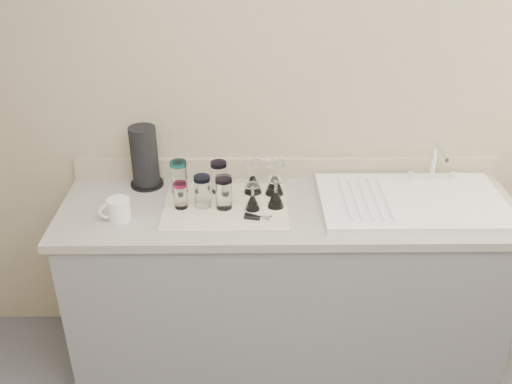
{
  "coord_description": "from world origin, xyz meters",
  "views": [
    {
      "loc": [
        -0.17,
        -1.01,
        2.19
      ],
      "look_at": [
        -0.15,
        1.15,
        1.0
      ],
      "focal_mm": 40.0,
      "sensor_mm": 36.0,
      "label": 1
    }
  ],
  "objects_px": {
    "goblet_back_left": "(253,182)",
    "sink_unit": "(412,201)",
    "paper_towel_roll": "(145,158)",
    "tumbler_teal": "(179,177)",
    "tumbler_blue": "(202,191)",
    "goblet_front_right": "(276,197)",
    "goblet_front_left": "(253,201)",
    "goblet_back_right": "(275,183)",
    "white_mug": "(118,210)",
    "tumbler_lavender": "(224,192)",
    "can_opener": "(258,218)",
    "tumbler_purple": "(219,177)",
    "tumbler_magenta": "(181,195)"
  },
  "relations": [
    {
      "from": "goblet_front_left",
      "to": "tumbler_teal",
      "type": "bearing_deg",
      "value": 154.29
    },
    {
      "from": "can_opener",
      "to": "paper_towel_roll",
      "type": "xyz_separation_m",
      "value": [
        -0.53,
        0.33,
        0.13
      ]
    },
    {
      "from": "sink_unit",
      "to": "tumbler_blue",
      "type": "relative_size",
      "value": 5.55
    },
    {
      "from": "sink_unit",
      "to": "tumbler_lavender",
      "type": "height_order",
      "value": "sink_unit"
    },
    {
      "from": "tumbler_teal",
      "to": "tumbler_blue",
      "type": "height_order",
      "value": "tumbler_teal"
    },
    {
      "from": "goblet_back_right",
      "to": "tumbler_blue",
      "type": "bearing_deg",
      "value": -160.42
    },
    {
      "from": "goblet_front_right",
      "to": "sink_unit",
      "type": "bearing_deg",
      "value": 1.68
    },
    {
      "from": "goblet_front_right",
      "to": "tumbler_lavender",
      "type": "bearing_deg",
      "value": -177.78
    },
    {
      "from": "goblet_back_right",
      "to": "can_opener",
      "type": "bearing_deg",
      "value": -108.96
    },
    {
      "from": "goblet_front_right",
      "to": "white_mug",
      "type": "height_order",
      "value": "goblet_front_right"
    },
    {
      "from": "sink_unit",
      "to": "paper_towel_roll",
      "type": "distance_m",
      "value": 1.25
    },
    {
      "from": "paper_towel_roll",
      "to": "tumbler_blue",
      "type": "bearing_deg",
      "value": -37.31
    },
    {
      "from": "tumbler_lavender",
      "to": "white_mug",
      "type": "bearing_deg",
      "value": -169.4
    },
    {
      "from": "tumbler_lavender",
      "to": "goblet_back_right",
      "type": "bearing_deg",
      "value": 29.61
    },
    {
      "from": "tumbler_teal",
      "to": "tumbler_lavender",
      "type": "xyz_separation_m",
      "value": [
        0.21,
        -0.15,
        -0.0
      ]
    },
    {
      "from": "tumbler_purple",
      "to": "white_mug",
      "type": "height_order",
      "value": "tumbler_purple"
    },
    {
      "from": "goblet_front_right",
      "to": "white_mug",
      "type": "xyz_separation_m",
      "value": [
        -0.68,
        -0.09,
        -0.01
      ]
    },
    {
      "from": "sink_unit",
      "to": "tumbler_magenta",
      "type": "xyz_separation_m",
      "value": [
        -1.03,
        -0.02,
        0.05
      ]
    },
    {
      "from": "goblet_back_left",
      "to": "paper_towel_roll",
      "type": "bearing_deg",
      "value": 169.95
    },
    {
      "from": "sink_unit",
      "to": "goblet_front_left",
      "type": "height_order",
      "value": "sink_unit"
    },
    {
      "from": "can_opener",
      "to": "paper_towel_roll",
      "type": "bearing_deg",
      "value": 147.69
    },
    {
      "from": "sink_unit",
      "to": "tumbler_magenta",
      "type": "relative_size",
      "value": 6.73
    },
    {
      "from": "tumbler_teal",
      "to": "tumbler_purple",
      "type": "xyz_separation_m",
      "value": [
        0.18,
        0.0,
        -0.0
      ]
    },
    {
      "from": "tumbler_lavender",
      "to": "goblet_back_left",
      "type": "xyz_separation_m",
      "value": [
        0.13,
        0.14,
        -0.02
      ]
    },
    {
      "from": "tumbler_blue",
      "to": "paper_towel_roll",
      "type": "xyz_separation_m",
      "value": [
        -0.28,
        0.22,
        0.06
      ]
    },
    {
      "from": "goblet_back_left",
      "to": "sink_unit",
      "type": "bearing_deg",
      "value": -9.09
    },
    {
      "from": "tumbler_teal",
      "to": "white_mug",
      "type": "distance_m",
      "value": 0.33
    },
    {
      "from": "sink_unit",
      "to": "paper_towel_roll",
      "type": "xyz_separation_m",
      "value": [
        -1.22,
        0.2,
        0.13
      ]
    },
    {
      "from": "sink_unit",
      "to": "goblet_front_right",
      "type": "xyz_separation_m",
      "value": [
        -0.62,
        -0.02,
        0.04
      ]
    },
    {
      "from": "goblet_back_left",
      "to": "goblet_front_right",
      "type": "height_order",
      "value": "goblet_back_left"
    },
    {
      "from": "goblet_back_right",
      "to": "paper_towel_roll",
      "type": "distance_m",
      "value": 0.62
    },
    {
      "from": "tumbler_purple",
      "to": "can_opener",
      "type": "relative_size",
      "value": 1.23
    },
    {
      "from": "tumbler_teal",
      "to": "can_opener",
      "type": "bearing_deg",
      "value": -34.88
    },
    {
      "from": "tumbler_purple",
      "to": "paper_towel_roll",
      "type": "relative_size",
      "value": 0.51
    },
    {
      "from": "goblet_back_left",
      "to": "can_opener",
      "type": "distance_m",
      "value": 0.25
    },
    {
      "from": "white_mug",
      "to": "paper_towel_roll",
      "type": "xyz_separation_m",
      "value": [
        0.07,
        0.32,
        0.1
      ]
    },
    {
      "from": "goblet_back_left",
      "to": "goblet_front_left",
      "type": "xyz_separation_m",
      "value": [
        -0.0,
        -0.16,
        -0.01
      ]
    },
    {
      "from": "tumbler_teal",
      "to": "can_opener",
      "type": "height_order",
      "value": "tumbler_teal"
    },
    {
      "from": "tumbler_teal",
      "to": "tumbler_blue",
      "type": "bearing_deg",
      "value": -48.89
    },
    {
      "from": "sink_unit",
      "to": "tumbler_teal",
      "type": "relative_size",
      "value": 5.3
    },
    {
      "from": "goblet_back_right",
      "to": "goblet_front_right",
      "type": "distance_m",
      "value": 0.12
    },
    {
      "from": "tumbler_teal",
      "to": "white_mug",
      "type": "relative_size",
      "value": 1.07
    },
    {
      "from": "goblet_front_left",
      "to": "goblet_front_right",
      "type": "relative_size",
      "value": 0.89
    },
    {
      "from": "tumbler_teal",
      "to": "white_mug",
      "type": "xyz_separation_m",
      "value": [
        -0.24,
        -0.23,
        -0.04
      ]
    },
    {
      "from": "tumbler_lavender",
      "to": "goblet_front_right",
      "type": "bearing_deg",
      "value": 2.22
    },
    {
      "from": "goblet_back_right",
      "to": "goblet_front_right",
      "type": "height_order",
      "value": "goblet_back_right"
    },
    {
      "from": "tumbler_lavender",
      "to": "goblet_back_right",
      "type": "distance_m",
      "value": 0.26
    },
    {
      "from": "goblet_back_left",
      "to": "can_opener",
      "type": "relative_size",
      "value": 1.25
    },
    {
      "from": "goblet_front_left",
      "to": "sink_unit",
      "type": "bearing_deg",
      "value": 3.23
    },
    {
      "from": "goblet_back_left",
      "to": "paper_towel_roll",
      "type": "relative_size",
      "value": 0.52
    }
  ]
}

